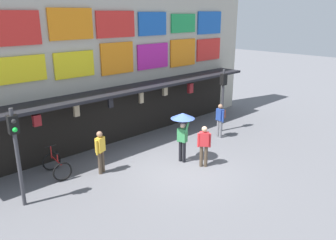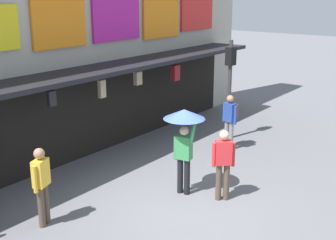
{
  "view_description": "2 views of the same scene",
  "coord_description": "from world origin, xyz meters",
  "px_view_note": "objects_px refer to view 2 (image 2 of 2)",
  "views": [
    {
      "loc": [
        -8.75,
        -8.42,
        5.83
      ],
      "look_at": [
        0.43,
        1.15,
        1.58
      ],
      "focal_mm": 35.8,
      "sensor_mm": 36.0,
      "label": 1
    },
    {
      "loc": [
        -7.53,
        -5.35,
        4.69
      ],
      "look_at": [
        1.36,
        1.48,
        1.39
      ],
      "focal_mm": 47.47,
      "sensor_mm": 36.0,
      "label": 2
    }
  ],
  "objects_px": {
    "traffic_light_far": "(230,74)",
    "pedestrian_with_umbrella": "(184,128)",
    "pedestrian_in_green": "(230,118)",
    "pedestrian_in_black": "(42,182)",
    "pedestrian_in_purple": "(223,159)"
  },
  "relations": [
    {
      "from": "pedestrian_in_purple",
      "to": "pedestrian_in_black",
      "type": "xyz_separation_m",
      "value": [
        -3.25,
        2.3,
        -0.04
      ]
    },
    {
      "from": "pedestrian_in_green",
      "to": "pedestrian_in_black",
      "type": "bearing_deg",
      "value": 173.56
    },
    {
      "from": "pedestrian_with_umbrella",
      "to": "pedestrian_in_green",
      "type": "height_order",
      "value": "pedestrian_with_umbrella"
    },
    {
      "from": "pedestrian_in_green",
      "to": "pedestrian_in_black",
      "type": "relative_size",
      "value": 1.0
    },
    {
      "from": "traffic_light_far",
      "to": "pedestrian_in_purple",
      "type": "height_order",
      "value": "traffic_light_far"
    },
    {
      "from": "traffic_light_far",
      "to": "pedestrian_in_green",
      "type": "height_order",
      "value": "traffic_light_far"
    },
    {
      "from": "pedestrian_in_green",
      "to": "pedestrian_in_black",
      "type": "distance_m",
      "value": 6.37
    },
    {
      "from": "pedestrian_with_umbrella",
      "to": "pedestrian_in_green",
      "type": "relative_size",
      "value": 1.24
    },
    {
      "from": "traffic_light_far",
      "to": "pedestrian_in_purple",
      "type": "bearing_deg",
      "value": -151.46
    },
    {
      "from": "traffic_light_far",
      "to": "pedestrian_in_green",
      "type": "relative_size",
      "value": 1.9
    },
    {
      "from": "pedestrian_in_purple",
      "to": "pedestrian_in_black",
      "type": "relative_size",
      "value": 1.0
    },
    {
      "from": "traffic_light_far",
      "to": "pedestrian_in_green",
      "type": "xyz_separation_m",
      "value": [
        -0.8,
        -0.52,
        -1.16
      ]
    },
    {
      "from": "pedestrian_with_umbrella",
      "to": "traffic_light_far",
      "type": "bearing_deg",
      "value": 16.33
    },
    {
      "from": "traffic_light_far",
      "to": "pedestrian_in_black",
      "type": "height_order",
      "value": "traffic_light_far"
    },
    {
      "from": "traffic_light_far",
      "to": "pedestrian_with_umbrella",
      "type": "relative_size",
      "value": 1.54
    }
  ]
}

